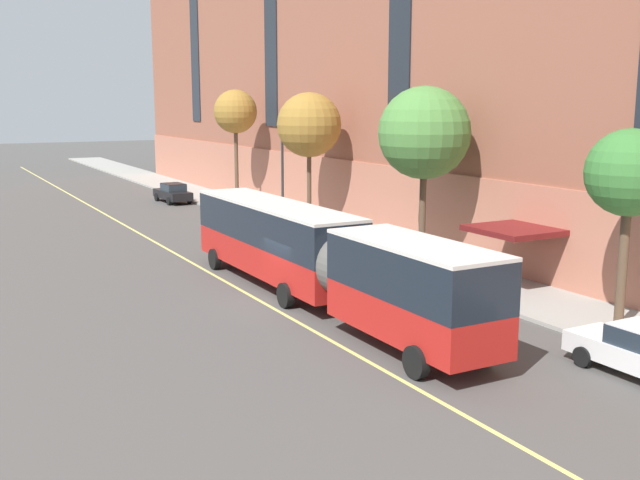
# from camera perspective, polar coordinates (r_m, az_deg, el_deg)

# --- Properties ---
(ground_plane) EXTENTS (260.00, 260.00, 0.00)m
(ground_plane) POSITION_cam_1_polar(r_m,az_deg,el_deg) (30.43, -2.50, -4.72)
(ground_plane) COLOR #4C4947
(sidewalk) EXTENTS (4.40, 160.00, 0.15)m
(sidewalk) POSITION_cam_1_polar(r_m,az_deg,el_deg) (37.38, 7.63, -1.81)
(sidewalk) COLOR #9E9B93
(sidewalk) RESTS_ON ground
(city_bus) EXTENTS (2.82, 20.03, 3.65)m
(city_bus) POSITION_cam_1_polar(r_m,az_deg,el_deg) (29.40, -0.31, -1.01)
(city_bus) COLOR red
(city_bus) RESTS_ON ground
(parked_car_darkgray_0) EXTENTS (2.03, 4.66, 1.56)m
(parked_car_darkgray_0) POSITION_cam_1_polar(r_m,az_deg,el_deg) (42.87, -3.05, 0.82)
(parked_car_darkgray_0) COLOR #4C4C51
(parked_car_darkgray_0) RESTS_ON ground
(parked_car_champagne_1) EXTENTS (2.00, 4.46, 1.56)m
(parked_car_champagne_1) POSITION_cam_1_polar(r_m,az_deg,el_deg) (49.22, -6.40, 2.02)
(parked_car_champagne_1) COLOR #BCAD89
(parked_car_champagne_1) RESTS_ON ground
(parked_car_black_2) EXTENTS (2.03, 4.73, 1.56)m
(parked_car_black_2) POSITION_cam_1_polar(r_m,az_deg,el_deg) (61.21, -11.14, 3.55)
(parked_car_black_2) COLOR black
(parked_car_black_2) RESTS_ON ground
(parked_car_darkgray_3) EXTENTS (2.02, 4.79, 1.56)m
(parked_car_darkgray_3) POSITION_cam_1_polar(r_m,az_deg,el_deg) (30.43, 9.69, -3.33)
(parked_car_darkgray_3) COLOR #4C4C51
(parked_car_darkgray_3) RESTS_ON ground
(street_tree_near_corner) EXTENTS (2.99, 2.99, 6.97)m
(street_tree_near_corner) POSITION_cam_1_polar(r_m,az_deg,el_deg) (27.41, 22.51, 4.64)
(street_tree_near_corner) COLOR brown
(street_tree_near_corner) RESTS_ON sidewalk
(street_tree_mid_block) EXTENTS (4.36, 4.36, 8.57)m
(street_tree_mid_block) POSITION_cam_1_polar(r_m,az_deg,el_deg) (35.75, 7.96, 8.05)
(street_tree_mid_block) COLOR brown
(street_tree_mid_block) RESTS_ON sidewalk
(street_tree_far_uptown) EXTENTS (3.90, 3.90, 8.40)m
(street_tree_far_uptown) POSITION_cam_1_polar(r_m,az_deg,el_deg) (45.56, -0.84, 8.74)
(street_tree_far_uptown) COLOR brown
(street_tree_far_uptown) RESTS_ON sidewalk
(street_tree_far_downtown) EXTENTS (3.20, 3.20, 8.72)m
(street_tree_far_downtown) POSITION_cam_1_polar(r_m,az_deg,el_deg) (56.04, -6.46, 9.64)
(street_tree_far_downtown) COLOR brown
(street_tree_far_downtown) RESTS_ON sidewalk
(street_lamp) EXTENTS (0.36, 1.48, 6.71)m
(street_lamp) POSITION_cam_1_polar(r_m,az_deg,el_deg) (46.17, -2.76, 5.88)
(street_lamp) COLOR #2D2D30
(street_lamp) RESTS_ON sidewalk
(lane_centerline) EXTENTS (0.16, 140.00, 0.01)m
(lane_centerline) POSITION_cam_1_polar(r_m,az_deg,el_deg) (32.71, -6.30, -3.68)
(lane_centerline) COLOR #E0D66B
(lane_centerline) RESTS_ON ground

